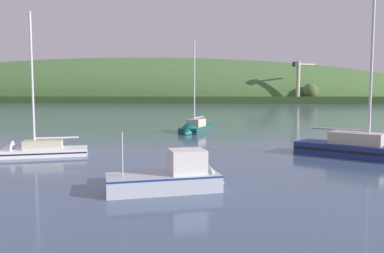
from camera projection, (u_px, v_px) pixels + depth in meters
name	position (u px, v px, depth m)	size (l,w,h in m)	color
far_shoreline_hill	(116.00, 101.00, 263.64)	(570.65, 113.52, 60.48)	#314A21
dockside_crane	(298.00, 83.00, 205.46)	(13.04, 8.12, 22.82)	#4C4C51
sailboat_near_mooring	(194.00, 130.00, 44.40)	(3.77, 7.26, 11.71)	#0F564C
sailboat_midwater_white	(33.00, 153.00, 27.58)	(7.09, 4.67, 11.54)	white
sailboat_far_left	(367.00, 154.00, 26.65)	(9.06, 7.02, 14.80)	navy
fishing_boat_moored	(175.00, 182.00, 17.70)	(6.00, 3.96, 3.57)	#ADB2BC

